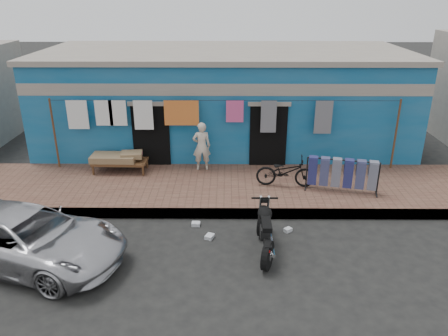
% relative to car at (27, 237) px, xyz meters
% --- Properties ---
extents(ground, '(80.00, 80.00, 0.00)m').
position_rel_car_xyz_m(ground, '(3.98, 0.33, -0.59)').
color(ground, black).
rests_on(ground, ground).
extents(sidewalk, '(28.00, 3.00, 0.25)m').
position_rel_car_xyz_m(sidewalk, '(3.98, 3.33, -0.46)').
color(sidewalk, brown).
rests_on(sidewalk, ground).
extents(curb, '(28.00, 0.10, 0.25)m').
position_rel_car_xyz_m(curb, '(3.98, 1.88, -0.46)').
color(curb, gray).
rests_on(curb, ground).
extents(building, '(12.20, 5.20, 3.36)m').
position_rel_car_xyz_m(building, '(3.98, 7.31, 1.10)').
color(building, '#0F5488').
rests_on(building, ground).
extents(clothesline, '(10.06, 0.06, 2.10)m').
position_rel_car_xyz_m(clothesline, '(2.96, 4.58, 1.21)').
color(clothesline, brown).
rests_on(clothesline, sidewalk).
extents(car, '(4.54, 3.02, 1.17)m').
position_rel_car_xyz_m(car, '(0.00, 0.00, 0.00)').
color(car, silver).
rests_on(car, ground).
extents(seated_person, '(0.56, 0.41, 1.45)m').
position_rel_car_xyz_m(seated_person, '(3.31, 4.42, 0.39)').
color(seated_person, beige).
rests_on(seated_person, sidewalk).
extents(bicycle, '(1.61, 0.70, 1.01)m').
position_rel_car_xyz_m(bicycle, '(5.64, 3.26, 0.17)').
color(bicycle, black).
rests_on(bicycle, sidewalk).
extents(motorcycle, '(0.60, 1.64, 1.06)m').
position_rel_car_xyz_m(motorcycle, '(4.87, 0.43, -0.06)').
color(motorcycle, black).
rests_on(motorcycle, ground).
extents(charpoy, '(1.68, 0.86, 0.55)m').
position_rel_car_xyz_m(charpoy, '(0.92, 4.26, -0.06)').
color(charpoy, brown).
rests_on(charpoy, sidewalk).
extents(jeans_rack, '(2.10, 1.23, 0.93)m').
position_rel_car_xyz_m(jeans_rack, '(7.09, 2.96, 0.13)').
color(jeans_rack, black).
rests_on(jeans_rack, sidewalk).
extents(litter_a, '(0.21, 0.16, 0.09)m').
position_rel_car_xyz_m(litter_a, '(3.32, 1.50, -0.54)').
color(litter_a, silver).
rests_on(litter_a, ground).
extents(litter_b, '(0.22, 0.21, 0.09)m').
position_rel_car_xyz_m(litter_b, '(5.48, 1.24, -0.54)').
color(litter_b, silver).
rests_on(litter_b, ground).
extents(litter_c, '(0.24, 0.26, 0.08)m').
position_rel_car_xyz_m(litter_c, '(3.67, 0.93, -0.55)').
color(litter_c, silver).
rests_on(litter_c, ground).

